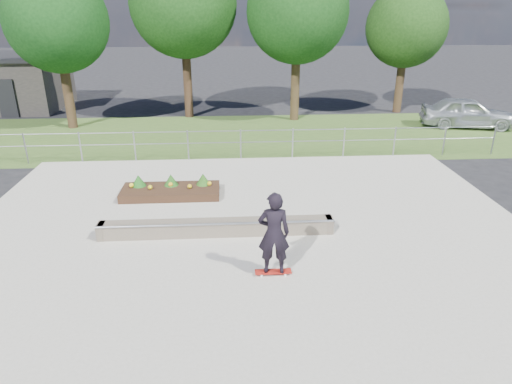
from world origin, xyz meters
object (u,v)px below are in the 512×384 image
(parked_car, at_px, (467,112))
(skateboarder, at_px, (274,234))
(planter_bed, at_px, (171,189))
(grind_ledge, at_px, (217,228))

(parked_car, bearing_deg, skateboarder, 152.74)
(planter_bed, height_order, parked_car, parked_car)
(skateboarder, height_order, parked_car, skateboarder)
(planter_bed, distance_m, skateboarder, 5.51)
(grind_ledge, bearing_deg, skateboarder, -57.27)
(grind_ledge, relative_size, skateboarder, 3.08)
(planter_bed, distance_m, parked_car, 15.59)
(parked_car, bearing_deg, planter_bed, 133.52)
(grind_ledge, distance_m, parked_car, 16.04)
(planter_bed, relative_size, skateboarder, 1.54)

